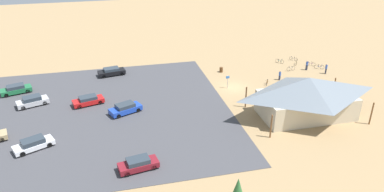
{
  "coord_description": "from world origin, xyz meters",
  "views": [
    {
      "loc": [
        19.14,
        50.87,
        24.16
      ],
      "look_at": [
        7.88,
        4.03,
        1.2
      ],
      "focal_mm": 34.02,
      "sensor_mm": 36.0,
      "label": 1
    }
  ],
  "objects_px": {
    "bicycle_white_near_sign": "(291,69)",
    "bike_pavilion": "(307,95)",
    "car_white_end_stall": "(33,144)",
    "car_green_by_curb": "(16,89)",
    "lot_sign": "(228,80)",
    "bicycle_silver_trailside": "(293,59)",
    "bicycle_blue_lone_west": "(319,67)",
    "car_blue_aisle_side": "(125,108)",
    "car_black_second_row": "(112,72)",
    "car_maroon_near_entry": "(138,164)",
    "bicycle_orange_yard_left": "(267,82)",
    "car_red_mid_lot": "(88,100)",
    "bicycle_purple_yard_front": "(311,64)",
    "visitor_at_bikes": "(326,68)",
    "car_silver_back_corner": "(32,101)",
    "bicycle_teal_edge_north": "(280,61)",
    "visitor_crossing_yard": "(307,65)",
    "trash_bin": "(221,70)",
    "bicycle_yellow_yard_right": "(296,63)",
    "visitor_near_lot": "(280,75)",
    "bicycle_green_front_row": "(273,88)"
  },
  "relations": [
    {
      "from": "lot_sign",
      "to": "bicycle_silver_trailside",
      "type": "relative_size",
      "value": 1.75
    },
    {
      "from": "bicycle_silver_trailside",
      "to": "car_black_second_row",
      "type": "bearing_deg",
      "value": -0.72
    },
    {
      "from": "car_silver_back_corner",
      "to": "car_blue_aisle_side",
      "type": "bearing_deg",
      "value": 156.99
    },
    {
      "from": "bicycle_green_front_row",
      "to": "car_blue_aisle_side",
      "type": "height_order",
      "value": "car_blue_aisle_side"
    },
    {
      "from": "bicycle_teal_edge_north",
      "to": "bicycle_yellow_yard_right",
      "type": "xyz_separation_m",
      "value": [
        -2.67,
        1.57,
        0.02
      ]
    },
    {
      "from": "car_red_mid_lot",
      "to": "car_silver_back_corner",
      "type": "relative_size",
      "value": 1.0
    },
    {
      "from": "lot_sign",
      "to": "car_red_mid_lot",
      "type": "xyz_separation_m",
      "value": [
        21.73,
        0.92,
        -0.69
      ]
    },
    {
      "from": "bicycle_green_front_row",
      "to": "car_white_end_stall",
      "type": "xyz_separation_m",
      "value": [
        34.65,
        8.82,
        0.33
      ]
    },
    {
      "from": "bike_pavilion",
      "to": "bicycle_yellow_yard_right",
      "type": "distance_m",
      "value": 20.57
    },
    {
      "from": "car_green_by_curb",
      "to": "bicycle_yellow_yard_right",
      "type": "bearing_deg",
      "value": -178.25
    },
    {
      "from": "visitor_at_bikes",
      "to": "bicycle_orange_yard_left",
      "type": "bearing_deg",
      "value": 9.58
    },
    {
      "from": "bicycle_blue_lone_west",
      "to": "car_blue_aisle_side",
      "type": "bearing_deg",
      "value": 14.27
    },
    {
      "from": "bike_pavilion",
      "to": "bicycle_orange_yard_left",
      "type": "xyz_separation_m",
      "value": [
        0.66,
        -11.09,
        -2.74
      ]
    },
    {
      "from": "bicycle_purple_yard_front",
      "to": "car_red_mid_lot",
      "type": "bearing_deg",
      "value": 9.92
    },
    {
      "from": "bicycle_orange_yard_left",
      "to": "car_red_mid_lot",
      "type": "bearing_deg",
      "value": 1.53
    },
    {
      "from": "car_white_end_stall",
      "to": "bicycle_blue_lone_west",
      "type": "bearing_deg",
      "value": -161.56
    },
    {
      "from": "bicycle_orange_yard_left",
      "to": "car_blue_aisle_side",
      "type": "relative_size",
      "value": 0.31
    },
    {
      "from": "bicycle_white_near_sign",
      "to": "car_blue_aisle_side",
      "type": "bearing_deg",
      "value": 17.42
    },
    {
      "from": "trash_bin",
      "to": "bicycle_yellow_yard_right",
      "type": "xyz_separation_m",
      "value": [
        -14.94,
        -0.31,
        -0.06
      ]
    },
    {
      "from": "bicycle_white_near_sign",
      "to": "bicycle_blue_lone_west",
      "type": "bearing_deg",
      "value": 175.78
    },
    {
      "from": "bicycle_purple_yard_front",
      "to": "car_black_second_row",
      "type": "relative_size",
      "value": 0.28
    },
    {
      "from": "bicycle_purple_yard_front",
      "to": "bicycle_white_near_sign",
      "type": "bearing_deg",
      "value": 17.07
    },
    {
      "from": "bike_pavilion",
      "to": "car_silver_back_corner",
      "type": "distance_m",
      "value": 39.07
    },
    {
      "from": "trash_bin",
      "to": "bicycle_purple_yard_front",
      "type": "distance_m",
      "value": 17.28
    },
    {
      "from": "bicycle_orange_yard_left",
      "to": "bicycle_purple_yard_front",
      "type": "relative_size",
      "value": 1.09
    },
    {
      "from": "bicycle_teal_edge_north",
      "to": "car_silver_back_corner",
      "type": "relative_size",
      "value": 0.28
    },
    {
      "from": "car_blue_aisle_side",
      "to": "visitor_near_lot",
      "type": "height_order",
      "value": "visitor_near_lot"
    },
    {
      "from": "bike_pavilion",
      "to": "car_red_mid_lot",
      "type": "bearing_deg",
      "value": -19.46
    },
    {
      "from": "trash_bin",
      "to": "bicycle_silver_trailside",
      "type": "height_order",
      "value": "trash_bin"
    },
    {
      "from": "bicycle_white_near_sign",
      "to": "bike_pavilion",
      "type": "bearing_deg",
      "value": 68.97
    },
    {
      "from": "lot_sign",
      "to": "bicycle_yellow_yard_right",
      "type": "xyz_separation_m",
      "value": [
        -16.1,
        -7.23,
        -1.02
      ]
    },
    {
      "from": "car_maroon_near_entry",
      "to": "car_black_second_row",
      "type": "height_order",
      "value": "car_maroon_near_entry"
    },
    {
      "from": "bicycle_teal_edge_north",
      "to": "car_green_by_curb",
      "type": "bearing_deg",
      "value": 3.79
    },
    {
      "from": "bicycle_green_front_row",
      "to": "bicycle_yellow_yard_right",
      "type": "relative_size",
      "value": 1.08
    },
    {
      "from": "bicycle_blue_lone_west",
      "to": "bicycle_yellow_yard_right",
      "type": "height_order",
      "value": "bicycle_blue_lone_west"
    },
    {
      "from": "bicycle_purple_yard_front",
      "to": "visitor_crossing_yard",
      "type": "xyz_separation_m",
      "value": [
        1.87,
        1.79,
        0.58
      ]
    },
    {
      "from": "bicycle_teal_edge_north",
      "to": "visitor_crossing_yard",
      "type": "bearing_deg",
      "value": 124.9
    },
    {
      "from": "bike_pavilion",
      "to": "visitor_crossing_yard",
      "type": "relative_size",
      "value": 8.01
    },
    {
      "from": "bike_pavilion",
      "to": "car_silver_back_corner",
      "type": "relative_size",
      "value": 3.09
    },
    {
      "from": "car_silver_back_corner",
      "to": "visitor_near_lot",
      "type": "height_order",
      "value": "visitor_near_lot"
    },
    {
      "from": "car_red_mid_lot",
      "to": "visitor_crossing_yard",
      "type": "height_order",
      "value": "visitor_crossing_yard"
    },
    {
      "from": "lot_sign",
      "to": "bicycle_yellow_yard_right",
      "type": "height_order",
      "value": "lot_sign"
    },
    {
      "from": "trash_bin",
      "to": "lot_sign",
      "type": "distance_m",
      "value": 7.09
    },
    {
      "from": "car_maroon_near_entry",
      "to": "visitor_at_bikes",
      "type": "bearing_deg",
      "value": -150.18
    },
    {
      "from": "car_white_end_stall",
      "to": "car_green_by_curb",
      "type": "relative_size",
      "value": 1.0
    },
    {
      "from": "bicycle_orange_yard_left",
      "to": "car_red_mid_lot",
      "type": "height_order",
      "value": "car_red_mid_lot"
    },
    {
      "from": "bike_pavilion",
      "to": "bicycle_white_near_sign",
      "type": "bearing_deg",
      "value": -111.03
    },
    {
      "from": "bicycle_white_near_sign",
      "to": "car_silver_back_corner",
      "type": "relative_size",
      "value": 0.37
    },
    {
      "from": "car_white_end_stall",
      "to": "car_green_by_curb",
      "type": "distance_m",
      "value": 17.85
    },
    {
      "from": "lot_sign",
      "to": "car_blue_aisle_side",
      "type": "distance_m",
      "value": 17.33
    }
  ]
}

